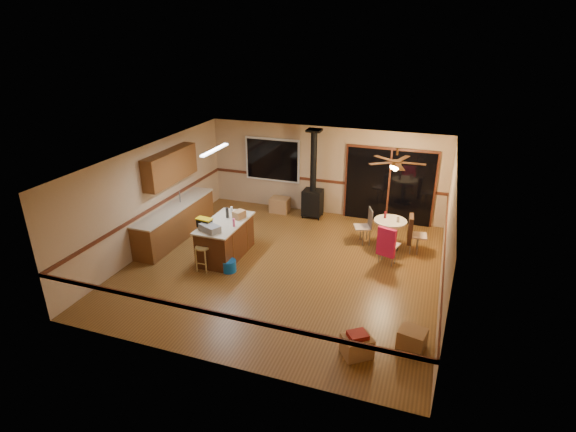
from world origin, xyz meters
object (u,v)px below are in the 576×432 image
at_px(toolbox_black, 204,223).
at_px(bar_stool, 203,258).
at_px(wood_stove, 313,193).
at_px(box_under_window, 280,205).
at_px(kitchen_island, 225,239).
at_px(blue_bucket, 229,266).
at_px(chair_near, 387,242).
at_px(chair_right, 411,229).
at_px(box_corner_a, 357,346).
at_px(toolbox_grey, 210,228).
at_px(box_corner_b, 412,339).
at_px(chair_left, 367,222).
at_px(dining_table, 390,230).

height_order(toolbox_black, bar_stool, toolbox_black).
distance_m(wood_stove, box_under_window, 1.16).
bearing_deg(kitchen_island, bar_stool, -102.10).
relative_size(bar_stool, blue_bucket, 1.84).
bearing_deg(wood_stove, chair_near, -42.28).
height_order(kitchen_island, blue_bucket, kitchen_island).
relative_size(chair_right, box_under_window, 1.27).
relative_size(chair_right, box_corner_a, 1.46).
height_order(toolbox_grey, toolbox_black, toolbox_black).
relative_size(bar_stool, box_under_window, 1.09).
bearing_deg(bar_stool, box_corner_a, -23.76).
bearing_deg(box_corner_b, chair_right, 95.88).
bearing_deg(chair_near, box_corner_a, -90.17).
height_order(kitchen_island, chair_right, chair_right).
bearing_deg(chair_left, chair_right, -5.42).
distance_m(kitchen_island, toolbox_grey, 0.77).
xyz_separation_m(blue_bucket, dining_table, (3.29, 2.36, 0.39)).
bearing_deg(box_corner_a, chair_near, 89.83).
xyz_separation_m(bar_stool, chair_near, (3.91, 1.63, 0.30)).
xyz_separation_m(toolbox_black, chair_left, (3.40, 2.25, -0.41)).
distance_m(dining_table, box_corner_b, 3.85).
distance_m(kitchen_island, blue_bucket, 0.83).
height_order(bar_stool, box_corner_b, bar_stool).
xyz_separation_m(toolbox_grey, chair_left, (3.17, 2.41, -0.39)).
bearing_deg(toolbox_grey, dining_table, 31.04).
bearing_deg(chair_near, box_under_window, 146.93).
height_order(toolbox_grey, chair_right, toolbox_grey).
relative_size(kitchen_island, blue_bucket, 5.11).
bearing_deg(wood_stove, bar_stool, -110.93).
relative_size(chair_near, box_corner_b, 1.54).
bearing_deg(chair_right, box_under_window, 161.01).
relative_size(bar_stool, chair_left, 1.15).
relative_size(chair_near, box_under_window, 1.27).
height_order(toolbox_black, box_corner_a, toolbox_black).
distance_m(kitchen_island, bar_stool, 0.83).
bearing_deg(toolbox_black, wood_stove, 65.08).
height_order(bar_stool, dining_table, dining_table).
distance_m(wood_stove, toolbox_grey, 3.88).
height_order(chair_near, chair_right, same).
bearing_deg(box_under_window, dining_table, -22.06).
bearing_deg(chair_left, blue_bucket, -137.06).
bearing_deg(box_under_window, box_corner_b, -49.68).
height_order(wood_stove, chair_right, wood_stove).
xyz_separation_m(kitchen_island, chair_right, (4.21, 1.74, 0.14)).
bearing_deg(chair_left, dining_table, -12.97).
height_order(blue_bucket, dining_table, dining_table).
bearing_deg(toolbox_black, box_corner_b, -18.23).
bearing_deg(kitchen_island, dining_table, 24.79).
height_order(kitchen_island, box_under_window, kitchen_island).
xyz_separation_m(bar_stool, chair_left, (3.26, 2.64, 0.29)).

